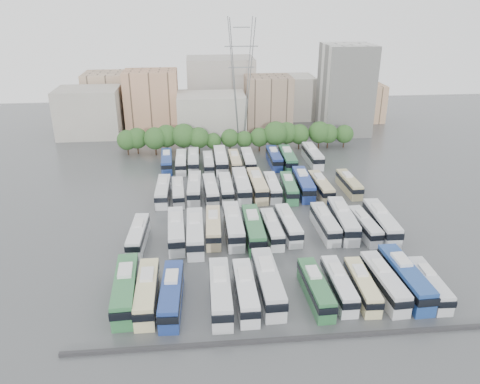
{
  "coord_description": "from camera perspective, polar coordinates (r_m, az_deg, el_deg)",
  "views": [
    {
      "loc": [
        -10.88,
        -78.06,
        39.66
      ],
      "look_at": [
        -2.55,
        7.2,
        3.0
      ],
      "focal_mm": 35.0,
      "sensor_mm": 36.0,
      "label": 1
    }
  ],
  "objects": [
    {
      "name": "bus_r1_s4",
      "position": [
        82.33,
        -3.27,
        -4.24
      ],
      "size": [
        2.99,
        11.88,
        3.7
      ],
      "rotation": [
        0.0,
        0.0,
        -0.04
      ],
      "color": "beige",
      "rests_on": "ground"
    },
    {
      "name": "electricity_pylon",
      "position": [
        130.41,
        0.16,
        13.9
      ],
      "size": [
        9.0,
        6.91,
        33.83
      ],
      "color": "slate",
      "rests_on": "ground"
    },
    {
      "name": "bus_r2_s9",
      "position": [
        99.1,
        5.98,
        0.58
      ],
      "size": [
        3.14,
        11.87,
        3.69
      ],
      "rotation": [
        0.0,
        0.0,
        -0.05
      ],
      "color": "#307046",
      "rests_on": "ground"
    },
    {
      "name": "bus_r2_s7",
      "position": [
        99.26,
        2.1,
        0.87
      ],
      "size": [
        3.23,
        13.24,
        4.13
      ],
      "rotation": [
        0.0,
        0.0,
        0.03
      ],
      "color": "beige",
      "rests_on": "ground"
    },
    {
      "name": "bus_r2_s1",
      "position": [
        98.09,
        -9.36,
        0.16
      ],
      "size": [
        2.81,
        11.96,
        3.74
      ],
      "rotation": [
        0.0,
        0.0,
        -0.02
      ],
      "color": "silver",
      "rests_on": "ground"
    },
    {
      "name": "bus_r2_s8",
      "position": [
        99.27,
        3.96,
        0.65
      ],
      "size": [
        2.57,
        11.32,
        3.55
      ],
      "rotation": [
        0.0,
        0.0,
        -0.01
      ],
      "color": "white",
      "rests_on": "ground"
    },
    {
      "name": "bus_r2_s11",
      "position": [
        100.46,
        9.81,
        0.71
      ],
      "size": [
        3.02,
        12.11,
        3.77
      ],
      "rotation": [
        0.0,
        0.0,
        0.03
      ],
      "color": "beige",
      "rests_on": "ground"
    },
    {
      "name": "bus_r2_s3",
      "position": [
        98.48,
        -5.58,
        0.52
      ],
      "size": [
        3.15,
        12.53,
        3.9
      ],
      "rotation": [
        0.0,
        0.0,
        -0.04
      ],
      "color": "silver",
      "rests_on": "ground"
    },
    {
      "name": "bus_r2_s10",
      "position": [
        100.78,
        7.72,
        1.03
      ],
      "size": [
        3.37,
        13.37,
        4.17
      ],
      "rotation": [
        0.0,
        0.0,
        -0.04
      ],
      "color": "navy",
      "rests_on": "ground"
    },
    {
      "name": "bus_r1_s8",
      "position": [
        83.47,
        5.91,
        -3.94
      ],
      "size": [
        3.12,
        11.79,
        3.66
      ],
      "rotation": [
        0.0,
        0.0,
        0.05
      ],
      "color": "silver",
      "rests_on": "ground"
    },
    {
      "name": "bus_r1_s6",
      "position": [
        81.08,
        1.64,
        -4.47
      ],
      "size": [
        2.96,
        13.34,
        4.18
      ],
      "rotation": [
        0.0,
        0.0,
        -0.0
      ],
      "color": "#2E6B3E",
      "rests_on": "ground"
    },
    {
      "name": "bus_r0_s4",
      "position": [
        65.34,
        -2.4,
        -12.06
      ],
      "size": [
        2.97,
        12.98,
        4.06
      ],
      "rotation": [
        0.0,
        0.0,
        -0.01
      ],
      "color": "silver",
      "rests_on": "ground"
    },
    {
      "name": "bus_r3_s2",
      "position": [
        114.72,
        -7.18,
        3.7
      ],
      "size": [
        2.55,
        11.58,
        3.63
      ],
      "rotation": [
        0.0,
        0.0,
        -0.0
      ],
      "color": "silver",
      "rests_on": "ground"
    },
    {
      "name": "bus_r0_s10",
      "position": [
        69.23,
        14.65,
        -10.94
      ],
      "size": [
        2.76,
        11.15,
        3.48
      ],
      "rotation": [
        0.0,
        0.0,
        -0.03
      ],
      "color": "beige",
      "rests_on": "ground"
    },
    {
      "name": "bus_r0_s8",
      "position": [
        67.18,
        9.2,
        -11.47
      ],
      "size": [
        2.91,
        11.8,
        3.68
      ],
      "rotation": [
        0.0,
        0.0,
        0.03
      ],
      "color": "#2D693C",
      "rests_on": "ground"
    },
    {
      "name": "bus_r1_s5",
      "position": [
        82.29,
        -0.81,
        -4.03
      ],
      "size": [
        2.97,
        13.32,
        4.17
      ],
      "rotation": [
        0.0,
        0.0,
        0.01
      ],
      "color": "silver",
      "rests_on": "ground"
    },
    {
      "name": "bus_r1_s11",
      "position": [
        86.09,
        12.43,
        -3.31
      ],
      "size": [
        3.56,
        13.55,
        4.21
      ],
      "rotation": [
        0.0,
        0.0,
        -0.05
      ],
      "color": "silver",
      "rests_on": "ground"
    },
    {
      "name": "bus_r0_s1",
      "position": [
        66.62,
        -11.26,
        -11.83
      ],
      "size": [
        2.87,
        12.65,
        3.96
      ],
      "rotation": [
        0.0,
        0.0,
        0.01
      ],
      "color": "beige",
      "rests_on": "ground"
    },
    {
      "name": "bus_r0_s13",
      "position": [
        72.53,
        22.07,
        -10.35
      ],
      "size": [
        2.64,
        10.89,
        3.4
      ],
      "rotation": [
        0.0,
        0.0,
        -0.03
      ],
      "color": "silver",
      "rests_on": "ground"
    },
    {
      "name": "bus_r3_s6",
      "position": [
        113.99,
        -0.63,
        3.74
      ],
      "size": [
        2.57,
        11.42,
        3.58
      ],
      "rotation": [
        0.0,
        0.0,
        0.01
      ],
      "color": "beige",
      "rests_on": "ground"
    },
    {
      "name": "bus_r1_s3",
      "position": [
        80.31,
        -5.49,
        -4.89
      ],
      "size": [
        2.87,
        13.15,
        4.13
      ],
      "rotation": [
        0.0,
        0.0,
        -0.0
      ],
      "color": "silver",
      "rests_on": "ground"
    },
    {
      "name": "bus_r3_s12",
      "position": [
        119.12,
        8.82,
        4.45
      ],
      "size": [
        2.9,
        12.92,
        4.05
      ],
      "rotation": [
        0.0,
        0.0,
        0.01
      ],
      "color": "silver",
      "rests_on": "ground"
    },
    {
      "name": "bus_r2_s6",
      "position": [
        99.01,
        0.18,
        0.86
      ],
      "size": [
        3.03,
        13.47,
        4.22
      ],
      "rotation": [
        0.0,
        0.0,
        0.01
      ],
      "color": "silver",
      "rests_on": "ground"
    },
    {
      "name": "bus_r0_s5",
      "position": [
        65.73,
        0.66,
        -11.92
      ],
      "size": [
        2.7,
        12.18,
        3.82
      ],
      "rotation": [
        0.0,
        0.0,
        0.0
      ],
      "color": "silver",
      "rests_on": "ground"
    },
    {
      "name": "bus_r0_s11",
      "position": [
        70.46,
        17.13,
        -10.41
      ],
      "size": [
        3.19,
        12.43,
        3.87
      ],
      "rotation": [
        0.0,
        0.0,
        0.04
      ],
      "color": "silver",
      "rests_on": "ground"
    },
    {
      "name": "bus_r3_s5",
      "position": [
        114.47,
        -2.38,
        3.97
      ],
      "size": [
        2.93,
        13.36,
        4.19
      ],
      "rotation": [
        0.0,
        0.0,
        0.0
      ],
      "color": "silver",
      "rests_on": "ground"
    },
    {
      "name": "bus_r0_s2",
      "position": [
        65.66,
        -8.34,
        -12.18
      ],
      "size": [
        3.21,
        12.67,
        3.95
      ],
      "rotation": [
        0.0,
        0.0,
        -0.04
      ],
      "color": "navy",
      "rests_on": "ground"
    },
    {
      "name": "parapet",
      "position": [
        60.84,
        6.37,
        -17.38
      ],
      "size": [
        56.0,
        0.5,
        0.5
      ],
      "primitive_type": "cube",
      "color": "#2D2D30",
      "rests_on": "ground"
    },
    {
      "name": "city_buildings",
      "position": [
        153.29,
        -4.26,
        11.14
      ],
      "size": [
        102.0,
        35.0,
        20.0
      ],
      "color": "#9E998E",
      "rests_on": "ground"
    },
    {
      "name": "bus_r3_s7",
      "position": [
        114.74,
        1.01,
        3.92
      ],
      "size": [
        2.64,
        11.99,
        3.76
      ],
      "rotation": [
        0.0,
        0.0,
        -0.0
      ],
      "color": "silver",
      "rests_on": "ground"
    },
    {
      "name": "tree_line",
      "position": [
        125.67,
        -0.67,
        6.86
      ],
      "size": [
        63.78,
        7.89,
        8.23
      ],
      "color": "black",
      "rests_on": "ground"
    },
    {
      "name": "bus_r2_s5",
      "position": [
        98.44,
        -1.72,
        0.52
      ],
      "size": [
        2.62,
        11.57,
        3.62
      ],
      "rotation": [
        0.0,
        0.0,
        0.01
      ],
      "color": "silver",
      "rests_on": "ground"
    },
    {
      "name": "bus_r0_s9",
      "position": [
        68.6,
        11.94,
        -10.96
      ],
      "size": [
        2.49,
        11.36,
        3.56
      ],
      "rotation": [
        0.0,
        0.0,
        0.0
      ],
      "color": "silver",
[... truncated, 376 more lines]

